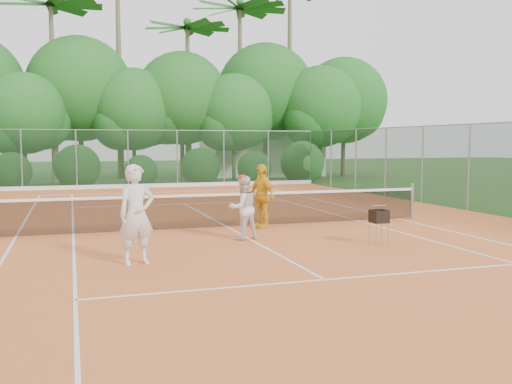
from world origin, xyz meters
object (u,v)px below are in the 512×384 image
Objects in this scene: player_white at (137,215)px; ball_hopper at (379,217)px; player_yellow at (262,196)px; player_center_grp at (243,208)px.

ball_hopper is at bearing -8.37° from player_white.
player_yellow reaches higher than ball_hopper.
ball_hopper is (2.81, -1.62, -0.15)m from player_center_grp.
player_white is 3.48m from player_center_grp.
player_white is at bearing -62.21° from player_yellow.
player_yellow reaches higher than player_center_grp.
player_white reaches higher than player_yellow.
player_center_grp is 0.89× the size of player_yellow.
ball_hopper is at bearing -29.96° from player_center_grp.
player_white is 5.38m from player_yellow.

